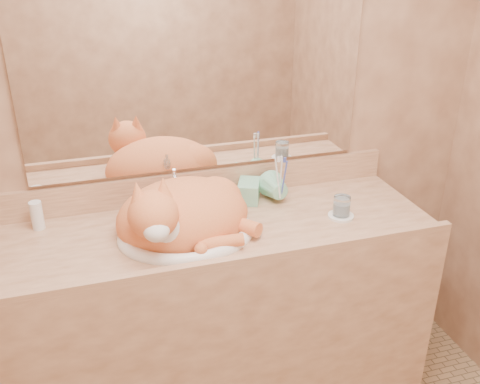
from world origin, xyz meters
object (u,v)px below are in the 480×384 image
object	(u,v)px
vanity_counter	(221,319)
cat	(181,212)
soap_dispenser	(248,186)
sink_basin	(186,216)
toothbrush_cup	(281,194)
water_glass	(342,206)

from	to	relation	value
vanity_counter	cat	distance (m)	0.53
soap_dispenser	cat	bearing A→B (deg)	-132.45
sink_basin	toothbrush_cup	world-z (taller)	sink_basin
water_glass	cat	bearing A→B (deg)	175.08
vanity_counter	sink_basin	bearing A→B (deg)	-170.90
toothbrush_cup	water_glass	size ratio (longest dim) A/B	1.49
sink_basin	cat	size ratio (longest dim) A/B	0.98
toothbrush_cup	cat	bearing A→B (deg)	-165.41
cat	water_glass	xyz separation A→B (m)	(0.61, -0.05, -0.04)
sink_basin	soap_dispenser	world-z (taller)	soap_dispenser
vanity_counter	soap_dispenser	distance (m)	0.55
toothbrush_cup	water_glass	distance (m)	0.25
vanity_counter	sink_basin	world-z (taller)	sink_basin
cat	soap_dispenser	size ratio (longest dim) A/B	2.65
soap_dispenser	water_glass	bearing A→B (deg)	-7.53
vanity_counter	toothbrush_cup	world-z (taller)	toothbrush_cup
water_glass	vanity_counter	bearing A→B (deg)	172.68
vanity_counter	soap_dispenser	size ratio (longest dim) A/B	8.67
toothbrush_cup	water_glass	bearing A→B (deg)	-41.11
vanity_counter	cat	size ratio (longest dim) A/B	3.27
vanity_counter	water_glass	bearing A→B (deg)	-7.32
soap_dispenser	toothbrush_cup	bearing A→B (deg)	12.59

